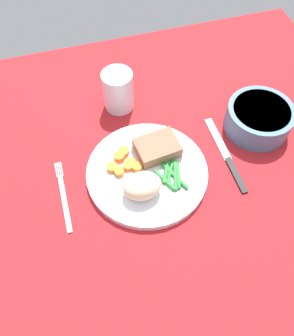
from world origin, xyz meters
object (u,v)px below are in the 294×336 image
(dinner_plate, at_px, (147,173))
(water_glass, at_px, (118,93))
(salad_bowl, at_px, (259,117))
(fork, at_px, (64,196))
(knife, at_px, (226,156))
(meat_portion, at_px, (157,148))

(dinner_plate, bearing_deg, water_glass, 92.30)
(salad_bowl, bearing_deg, fork, -172.88)
(knife, bearing_deg, fork, 179.45)
(water_glass, xyz_separation_m, salad_bowl, (0.29, -0.15, -0.01))
(water_glass, relative_size, salad_bowl, 0.66)
(dinner_plate, distance_m, salad_bowl, 0.28)
(salad_bowl, bearing_deg, water_glass, 151.58)
(water_glass, bearing_deg, knife, -48.40)
(dinner_plate, height_order, salad_bowl, salad_bowl)
(dinner_plate, relative_size, salad_bowl, 1.72)
(knife, relative_size, salad_bowl, 1.39)
(fork, height_order, water_glass, water_glass)
(meat_portion, relative_size, water_glass, 0.92)
(knife, bearing_deg, water_glass, 131.09)
(fork, distance_m, salad_bowl, 0.46)
(meat_portion, distance_m, fork, 0.22)
(dinner_plate, height_order, meat_portion, meat_portion)
(meat_portion, bearing_deg, dinner_plate, -130.60)
(knife, height_order, salad_bowl, salad_bowl)
(dinner_plate, xyz_separation_m, salad_bowl, (0.28, 0.05, 0.03))
(fork, bearing_deg, salad_bowl, 8.67)
(fork, bearing_deg, knife, 1.50)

